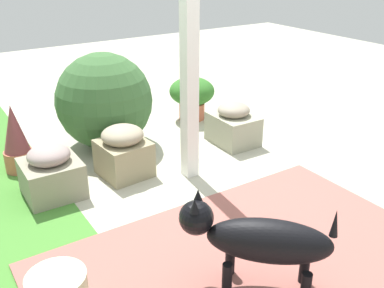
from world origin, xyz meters
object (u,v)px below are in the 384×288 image
object	(u,v)px
stone_planter_nearest	(233,125)
terracotta_pot_broad	(192,94)
round_shrub	(104,101)
dog	(258,239)
porch_pillar	(189,45)
stone_planter_far	(51,173)
stone_planter_mid	(124,152)
terracotta_pot_spiky	(16,140)

from	to	relation	value
stone_planter_nearest	terracotta_pot_broad	bearing A→B (deg)	-2.42
round_shrub	dog	bearing A→B (deg)	177.71
porch_pillar	stone_planter_nearest	world-z (taller)	porch_pillar
stone_planter_far	dog	distance (m)	1.74
stone_planter_mid	dog	world-z (taller)	dog
stone_planter_nearest	stone_planter_far	world-z (taller)	same
dog	terracotta_pot_spiky	bearing A→B (deg)	18.81
terracotta_pot_spiky	dog	world-z (taller)	terracotta_pot_spiky
stone_planter_far	dog	size ratio (longest dim) A/B	0.61
porch_pillar	stone_planter_far	world-z (taller)	porch_pillar
stone_planter_nearest	round_shrub	xyz separation A→B (m)	(0.61, 1.03, 0.26)
stone_planter_far	round_shrub	bearing A→B (deg)	-48.09
stone_planter_nearest	round_shrub	world-z (taller)	round_shrub
stone_planter_far	dog	xyz separation A→B (m)	(-1.62, -0.63, 0.14)
terracotta_pot_spiky	dog	xyz separation A→B (m)	(-2.17, -0.74, 0.05)
terracotta_pot_broad	round_shrub	bearing A→B (deg)	98.52
round_shrub	dog	xyz separation A→B (m)	(-2.26, 0.09, -0.12)
stone_planter_mid	round_shrub	world-z (taller)	round_shrub
dog	round_shrub	bearing A→B (deg)	-2.29
dog	porch_pillar	bearing A→B (deg)	-17.70
round_shrub	terracotta_pot_spiky	world-z (taller)	round_shrub
round_shrub	terracotta_pot_spiky	xyz separation A→B (m)	(-0.09, 0.83, -0.17)
stone_planter_far	terracotta_pot_spiky	distance (m)	0.58
stone_planter_nearest	stone_planter_mid	distance (m)	1.15
stone_planter_nearest	terracotta_pot_spiky	size ratio (longest dim) A/B	0.80
porch_pillar	stone_planter_nearest	bearing A→B (deg)	-65.35
round_shrub	dog	distance (m)	2.27
terracotta_pot_broad	terracotta_pot_spiky	bearing A→B (deg)	97.42
stone_planter_far	round_shrub	size ratio (longest dim) A/B	0.48
stone_planter_mid	terracotta_pot_broad	xyz separation A→B (m)	(0.80, -1.19, 0.07)
round_shrub	terracotta_pot_spiky	bearing A→B (deg)	96.00
stone_planter_nearest	terracotta_pot_spiky	distance (m)	1.94
terracotta_pot_broad	terracotta_pot_spiky	distance (m)	1.91
stone_planter_nearest	terracotta_pot_broad	xyz separation A→B (m)	(0.77, -0.03, 0.09)
porch_pillar	stone_planter_mid	bearing A→B (deg)	56.99
porch_pillar	terracotta_pot_spiky	world-z (taller)	porch_pillar
porch_pillar	stone_planter_far	size ratio (longest dim) A/B	5.11
stone_planter_nearest	dog	bearing A→B (deg)	145.73
stone_planter_nearest	stone_planter_mid	bearing A→B (deg)	91.33
stone_planter_nearest	dog	size ratio (longest dim) A/B	0.67
stone_planter_mid	stone_planter_far	bearing A→B (deg)	90.44
stone_planter_mid	dog	distance (m)	1.63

